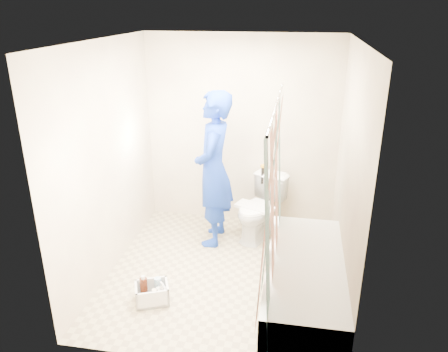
% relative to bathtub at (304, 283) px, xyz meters
% --- Properties ---
extents(floor, '(2.60, 2.60, 0.00)m').
position_rel_bathtub_xyz_m(floor, '(-0.85, 0.43, -0.27)').
color(floor, tan).
rests_on(floor, ground).
extents(ceiling, '(2.40, 2.60, 0.02)m').
position_rel_bathtub_xyz_m(ceiling, '(-0.85, 0.43, 2.13)').
color(ceiling, white).
rests_on(ceiling, wall_back).
extents(wall_back, '(2.40, 0.02, 2.40)m').
position_rel_bathtub_xyz_m(wall_back, '(-0.85, 1.73, 0.93)').
color(wall_back, beige).
rests_on(wall_back, ground).
extents(wall_front, '(2.40, 0.02, 2.40)m').
position_rel_bathtub_xyz_m(wall_front, '(-0.85, -0.88, 0.93)').
color(wall_front, beige).
rests_on(wall_front, ground).
extents(wall_left, '(0.02, 2.60, 2.40)m').
position_rel_bathtub_xyz_m(wall_left, '(-2.05, 0.43, 0.93)').
color(wall_left, beige).
rests_on(wall_left, ground).
extents(wall_right, '(0.02, 2.60, 2.40)m').
position_rel_bathtub_xyz_m(wall_right, '(0.35, 0.43, 0.93)').
color(wall_right, beige).
rests_on(wall_right, ground).
extents(bathtub, '(0.70, 1.75, 0.50)m').
position_rel_bathtub_xyz_m(bathtub, '(0.00, 0.00, 0.00)').
color(bathtub, white).
rests_on(bathtub, ground).
extents(curtain_rod, '(0.02, 1.90, 0.02)m').
position_rel_bathtub_xyz_m(curtain_rod, '(-0.33, 0.00, 1.68)').
color(curtain_rod, silver).
rests_on(curtain_rod, wall_back).
extents(shower_curtain, '(0.06, 1.75, 1.80)m').
position_rel_bathtub_xyz_m(shower_curtain, '(-0.33, 0.00, 0.75)').
color(shower_curtain, silver).
rests_on(shower_curtain, curtain_rod).
extents(toilet, '(0.68, 0.85, 0.76)m').
position_rel_bathtub_xyz_m(toilet, '(-0.55, 1.29, 0.11)').
color(toilet, silver).
rests_on(toilet, ground).
extents(tank_lid, '(0.51, 0.36, 0.04)m').
position_rel_bathtub_xyz_m(tank_lid, '(-0.60, 1.18, 0.18)').
color(tank_lid, white).
rests_on(tank_lid, toilet).
extents(tank_internals, '(0.18, 0.10, 0.25)m').
position_rel_bathtub_xyz_m(tank_internals, '(-0.51, 1.49, 0.48)').
color(tank_internals, black).
rests_on(tank_internals, toilet).
extents(plumber, '(0.46, 0.68, 1.83)m').
position_rel_bathtub_xyz_m(plumber, '(-1.08, 1.10, 0.65)').
color(plumber, navy).
rests_on(plumber, ground).
extents(cleaning_caddy, '(0.39, 0.35, 0.24)m').
position_rel_bathtub_xyz_m(cleaning_caddy, '(-1.43, -0.18, -0.18)').
color(cleaning_caddy, silver).
rests_on(cleaning_caddy, ground).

